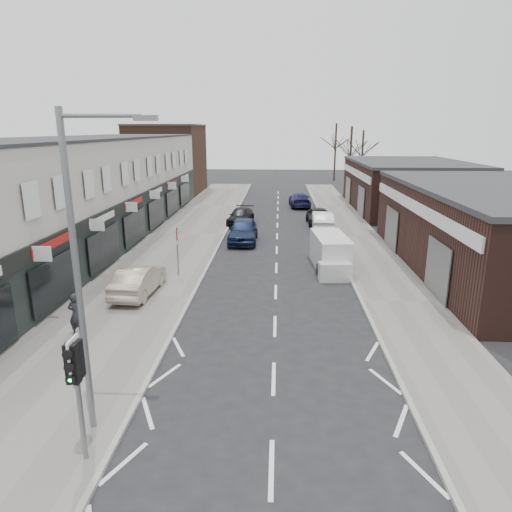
# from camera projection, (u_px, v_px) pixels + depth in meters

# --- Properties ---
(ground) EXTENTS (160.00, 160.00, 0.00)m
(ground) POSITION_uv_depth(u_px,v_px,m) (273.00, 417.00, 12.56)
(ground) COLOR black
(ground) RESTS_ON ground
(pavement_left) EXTENTS (5.50, 64.00, 0.12)m
(pavement_left) POSITION_uv_depth(u_px,v_px,m) (187.00, 234.00, 34.03)
(pavement_left) COLOR slate
(pavement_left) RESTS_ON ground
(pavement_right) EXTENTS (3.50, 64.00, 0.12)m
(pavement_right) POSITION_uv_depth(u_px,v_px,m) (355.00, 236.00, 33.43)
(pavement_right) COLOR slate
(pavement_right) RESTS_ON ground
(shop_terrace_left) EXTENTS (8.00, 41.00, 7.10)m
(shop_terrace_left) POSITION_uv_depth(u_px,v_px,m) (79.00, 191.00, 31.02)
(shop_terrace_left) COLOR beige
(shop_terrace_left) RESTS_ON ground
(brick_block_far) EXTENTS (8.00, 10.00, 8.00)m
(brick_block_far) POSITION_uv_depth(u_px,v_px,m) (168.00, 160.00, 55.43)
(brick_block_far) COLOR #432A1C
(brick_block_far) RESTS_ON ground
(right_unit_near) EXTENTS (10.00, 18.00, 4.50)m
(right_unit_near) POSITION_uv_depth(u_px,v_px,m) (506.00, 232.00, 24.82)
(right_unit_near) COLOR #341C18
(right_unit_near) RESTS_ON ground
(right_unit_far) EXTENTS (10.00, 16.00, 4.50)m
(right_unit_far) POSITION_uv_depth(u_px,v_px,m) (407.00, 187.00, 44.06)
(right_unit_far) COLOR #341C18
(right_unit_far) RESTS_ON ground
(tree_far_a) EXTENTS (3.60, 3.60, 8.00)m
(tree_far_a) POSITION_uv_depth(u_px,v_px,m) (349.00, 191.00, 58.30)
(tree_far_a) COLOR #382D26
(tree_far_a) RESTS_ON ground
(tree_far_b) EXTENTS (3.60, 3.60, 7.50)m
(tree_far_b) POSITION_uv_depth(u_px,v_px,m) (360.00, 186.00, 63.95)
(tree_far_b) COLOR #382D26
(tree_far_b) RESTS_ON ground
(tree_far_c) EXTENTS (3.60, 3.60, 8.50)m
(tree_far_c) POSITION_uv_depth(u_px,v_px,m) (334.00, 181.00, 69.87)
(tree_far_c) COLOR #382D26
(tree_far_c) RESTS_ON ground
(traffic_light) EXTENTS (0.28, 0.60, 3.10)m
(traffic_light) POSITION_uv_depth(u_px,v_px,m) (76.00, 372.00, 10.18)
(traffic_light) COLOR slate
(traffic_light) RESTS_ON pavement_left
(street_lamp) EXTENTS (2.23, 0.22, 8.00)m
(street_lamp) POSITION_uv_depth(u_px,v_px,m) (83.00, 262.00, 10.77)
(street_lamp) COLOR slate
(street_lamp) RESTS_ON pavement_left
(warning_sign) EXTENTS (0.12, 0.80, 2.70)m
(warning_sign) POSITION_uv_depth(u_px,v_px,m) (178.00, 237.00, 23.76)
(warning_sign) COLOR slate
(warning_sign) RESTS_ON pavement_left
(white_van) EXTENTS (2.06, 4.96, 1.88)m
(white_van) POSITION_uv_depth(u_px,v_px,m) (331.00, 253.00, 25.69)
(white_van) COLOR silver
(white_van) RESTS_ON ground
(sedan_on_pavement) EXTENTS (1.68, 4.26, 1.38)m
(sedan_on_pavement) POSITION_uv_depth(u_px,v_px,m) (139.00, 280.00, 21.39)
(sedan_on_pavement) COLOR gray
(sedan_on_pavement) RESTS_ON pavement_left
(pedestrian) EXTENTS (0.67, 0.48, 1.71)m
(pedestrian) POSITION_uv_depth(u_px,v_px,m) (76.00, 315.00, 16.95)
(pedestrian) COLOR black
(pedestrian) RESTS_ON pavement_left
(parked_car_left_a) EXTENTS (1.96, 4.82, 1.64)m
(parked_car_left_a) POSITION_uv_depth(u_px,v_px,m) (243.00, 231.00, 31.77)
(parked_car_left_a) COLOR #131F3D
(parked_car_left_a) RESTS_ON ground
(parked_car_left_b) EXTENTS (2.24, 4.57, 1.28)m
(parked_car_left_b) POSITION_uv_depth(u_px,v_px,m) (241.00, 216.00, 37.98)
(parked_car_left_b) COLOR black
(parked_car_left_b) RESTS_ON ground
(parked_car_right_a) EXTENTS (1.63, 4.47, 1.46)m
(parked_car_right_a) POSITION_uv_depth(u_px,v_px,m) (322.00, 220.00, 35.72)
(parked_car_right_a) COLOR silver
(parked_car_right_a) RESTS_ON ground
(parked_car_right_b) EXTENTS (1.93, 4.44, 1.49)m
(parked_car_right_b) POSITION_uv_depth(u_px,v_px,m) (318.00, 215.00, 37.75)
(parked_car_right_b) COLOR black
(parked_car_right_b) RESTS_ON ground
(parked_car_right_c) EXTENTS (2.23, 4.98, 1.42)m
(parked_car_right_c) POSITION_uv_depth(u_px,v_px,m) (300.00, 200.00, 46.34)
(parked_car_right_c) COLOR #14123A
(parked_car_right_c) RESTS_ON ground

